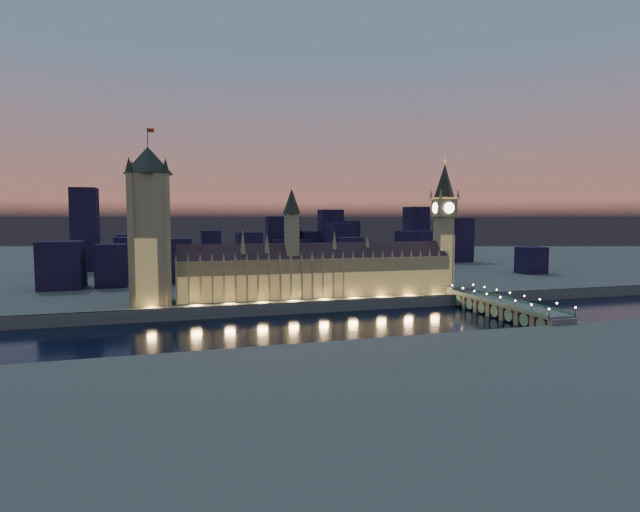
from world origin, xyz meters
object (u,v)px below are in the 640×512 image
object	(u,v)px
victoria_tower	(150,218)
elizabeth_tower	(444,216)
westminster_bridge	(499,307)
palace_of_westminster	(318,271)
river_boat	(572,330)

from	to	relation	value
victoria_tower	elizabeth_tower	distance (m)	218.01
westminster_bridge	victoria_tower	bearing A→B (deg)	163.60
palace_of_westminster	victoria_tower	bearing A→B (deg)	179.91
palace_of_westminster	elizabeth_tower	world-z (taller)	elizabeth_tower
river_boat	elizabeth_tower	bearing A→B (deg)	96.14
victoria_tower	elizabeth_tower	bearing A→B (deg)	0.00
palace_of_westminster	elizabeth_tower	xyz separation A→B (m)	(102.82, 0.18, 40.34)
westminster_bridge	palace_of_westminster	bearing A→B (deg)	148.63
river_boat	westminster_bridge	bearing A→B (deg)	99.17
victoria_tower	river_boat	size ratio (longest dim) A/B	2.69
westminster_bridge	river_boat	xyz separation A→B (m)	(8.81, -54.55, -4.43)
palace_of_westminster	elizabeth_tower	size ratio (longest dim) A/B	1.92
victoria_tower	elizabeth_tower	world-z (taller)	victoria_tower
victoria_tower	river_boat	world-z (taller)	victoria_tower
palace_of_westminster	westminster_bridge	xyz separation A→B (m)	(106.91, -65.19, -20.38)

